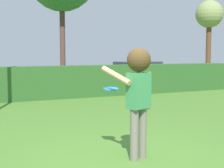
{
  "coord_description": "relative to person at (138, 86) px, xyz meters",
  "views": [
    {
      "loc": [
        -2.44,
        -4.69,
        1.74
      ],
      "look_at": [
        0.26,
        1.0,
        1.15
      ],
      "focal_mm": 54.15,
      "sensor_mm": 36.0,
      "label": 1
    }
  ],
  "objects": [
    {
      "name": "ground_plane",
      "position": [
        -0.26,
        -0.01,
        -1.2
      ],
      "size": [
        60.0,
        60.0,
        0.0
      ],
      "primitive_type": "plane",
      "color": "#48752A"
    },
    {
      "name": "person",
      "position": [
        0.0,
        0.0,
        0.0
      ],
      "size": [
        0.73,
        0.68,
        1.81
      ],
      "color": "slate",
      "rests_on": "ground"
    },
    {
      "name": "frisbee",
      "position": [
        -0.22,
        0.56,
        -0.08
      ],
      "size": [
        0.27,
        0.27,
        0.04
      ],
      "color": "#268CE5"
    },
    {
      "name": "hedge_row",
      "position": [
        -0.26,
        7.8,
        -0.58
      ],
      "size": [
        18.54,
        0.9,
        1.22
      ],
      "primitive_type": "cube",
      "color": "#2C5925",
      "rests_on": "ground"
    },
    {
      "name": "parked_car_green",
      "position": [
        6.34,
        11.1,
        -0.51
      ],
      "size": [
        4.44,
        2.44,
        1.25
      ],
      "color": "#1E6633",
      "rests_on": "ground"
    },
    {
      "name": "bare_elm_tree",
      "position": [
        14.34,
        14.73,
        3.16
      ],
      "size": [
        1.99,
        1.99,
        5.51
      ],
      "color": "brown",
      "rests_on": "ground"
    }
  ]
}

